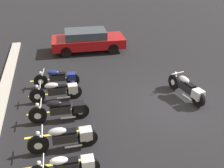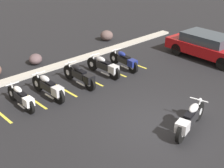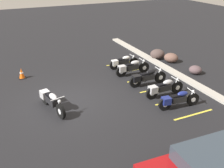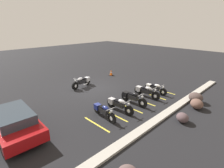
{
  "view_description": "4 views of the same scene",
  "coord_description": "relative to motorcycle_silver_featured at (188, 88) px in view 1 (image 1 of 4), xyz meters",
  "views": [
    {
      "loc": [
        -8.23,
        4.39,
        5.85
      ],
      "look_at": [
        0.9,
        2.3,
        0.78
      ],
      "focal_mm": 42.0,
      "sensor_mm": 36.0,
      "label": 1
    },
    {
      "loc": [
        -7.39,
        -5.38,
        5.9
      ],
      "look_at": [
        0.12,
        2.58,
        0.64
      ],
      "focal_mm": 50.0,
      "sensor_mm": 36.0,
      "label": 2
    },
    {
      "loc": [
        10.85,
        -2.69,
        6.07
      ],
      "look_at": [
        1.0,
        1.88,
        1.01
      ],
      "focal_mm": 42.0,
      "sensor_mm": 36.0,
      "label": 3
    },
    {
      "loc": [
        8.69,
        11.2,
        5.24
      ],
      "look_at": [
        0.24,
        2.69,
        1.07
      ],
      "focal_mm": 28.0,
      "sensor_mm": 36.0,
      "label": 4
    }
  ],
  "objects": [
    {
      "name": "parked_bike_1",
      "position": [
        -2.02,
        5.18,
        -0.01
      ],
      "size": [
        0.62,
        2.2,
        0.86
      ],
      "rotation": [
        0.0,
        0.0,
        1.57
      ],
      "color": "black",
      "rests_on": "ground"
    },
    {
      "name": "parked_bike_4",
      "position": [
        2.27,
        5.21,
        -0.04
      ],
      "size": [
        0.62,
        2.06,
        0.81
      ],
      "rotation": [
        0.0,
        0.0,
        1.46
      ],
      "color": "black",
      "rests_on": "ground"
    },
    {
      "name": "stall_line_2",
      "position": [
        -1.19,
        5.53,
        -0.47
      ],
      "size": [
        0.1,
        2.1,
        0.0
      ],
      "primitive_type": "cube",
      "color": "gold",
      "rests_on": "ground"
    },
    {
      "name": "stall_line_4",
      "position": [
        1.64,
        5.53,
        -0.47
      ],
      "size": [
        0.1,
        2.1,
        0.0
      ],
      "primitive_type": "cube",
      "color": "gold",
      "rests_on": "ground"
    },
    {
      "name": "parked_bike_0",
      "position": [
        -3.2,
        5.23,
        -0.06
      ],
      "size": [
        0.55,
        1.97,
        0.77
      ],
      "rotation": [
        0.0,
        0.0,
        1.55
      ],
      "color": "black",
      "rests_on": "ground"
    },
    {
      "name": "stall_line_5",
      "position": [
        3.06,
        5.53,
        -0.47
      ],
      "size": [
        0.1,
        2.1,
        0.0
      ],
      "primitive_type": "cube",
      "color": "gold",
      "rests_on": "ground"
    },
    {
      "name": "car_red",
      "position": [
        6.46,
        3.28,
        0.21
      ],
      "size": [
        1.98,
        4.37,
        1.29
      ],
      "rotation": [
        0.0,
        0.0,
        -1.61
      ],
      "color": "black",
      "rests_on": "ground"
    },
    {
      "name": "motorcycle_silver_featured",
      "position": [
        0.0,
        0.0,
        0.0
      ],
      "size": [
        2.23,
        0.83,
        0.89
      ],
      "rotation": [
        0.0,
        0.0,
        0.22
      ],
      "color": "black",
      "rests_on": "ground"
    },
    {
      "name": "ground",
      "position": [
        -0.38,
        0.83,
        -0.47
      ],
      "size": [
        60.0,
        60.0,
        0.0
      ],
      "primitive_type": "plane",
      "color": "black"
    },
    {
      "name": "stall_line_1",
      "position": [
        -2.61,
        5.53,
        -0.47
      ],
      "size": [
        0.1,
        2.1,
        0.0
      ],
      "primitive_type": "cube",
      "color": "gold",
      "rests_on": "ground"
    },
    {
      "name": "parked_bike_3",
      "position": [
        1.04,
        5.29,
        -0.02
      ],
      "size": [
        0.6,
        2.15,
        0.85
      ],
      "rotation": [
        0.0,
        0.0,
        1.58
      ],
      "color": "black",
      "rests_on": "ground"
    },
    {
      "name": "stall_line_3",
      "position": [
        0.22,
        5.53,
        -0.47
      ],
      "size": [
        0.1,
        2.1,
        0.0
      ],
      "primitive_type": "cube",
      "color": "gold",
      "rests_on": "ground"
    },
    {
      "name": "parked_bike_2",
      "position": [
        -0.42,
        5.22,
        -0.01
      ],
      "size": [
        0.62,
        2.21,
        0.87
      ],
      "rotation": [
        0.0,
        0.0,
        1.54
      ],
      "color": "black",
      "rests_on": "ground"
    }
  ]
}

